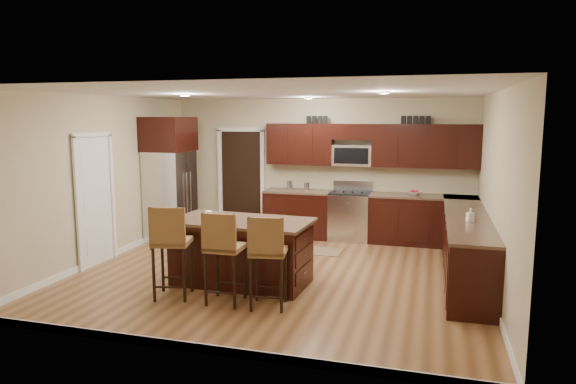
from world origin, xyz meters
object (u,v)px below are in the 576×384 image
(range, at_px, (350,215))
(stool_right, at_px, (267,251))
(stool_mid, at_px, (223,247))
(refrigerator, at_px, (170,178))
(stool_left, at_px, (171,241))
(island, at_px, (242,254))

(range, bearing_deg, stool_right, -95.98)
(stool_mid, height_order, refrigerator, refrigerator)
(stool_left, relative_size, stool_mid, 1.03)
(island, height_order, stool_mid, stool_mid)
(island, bearing_deg, refrigerator, 140.52)
(stool_mid, xyz_separation_m, refrigerator, (-2.31, 2.90, 0.47))
(stool_right, relative_size, refrigerator, 0.50)
(island, relative_size, refrigerator, 0.85)
(stool_right, height_order, refrigerator, refrigerator)
(stool_left, height_order, stool_right, stool_left)
(refrigerator, bearing_deg, stool_mid, -51.45)
(range, xyz_separation_m, stool_right, (-0.40, -3.86, 0.26))
(refrigerator, bearing_deg, stool_left, -61.37)
(stool_mid, height_order, stool_right, stool_mid)
(stool_right, xyz_separation_m, refrigerator, (-2.89, 2.90, 0.48))
(range, bearing_deg, island, -109.54)
(refrigerator, bearing_deg, range, 16.35)
(range, relative_size, island, 0.55)
(range, xyz_separation_m, stool_left, (-1.72, -3.87, 0.30))
(stool_left, bearing_deg, range, 52.90)
(stool_right, bearing_deg, range, 75.16)
(range, height_order, refrigerator, refrigerator)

